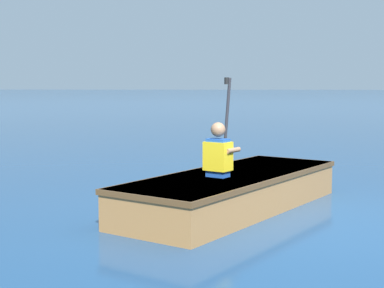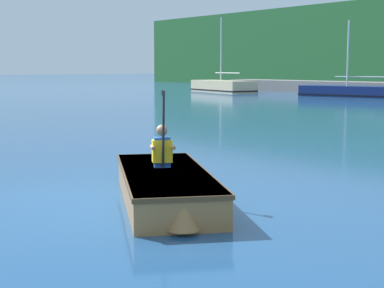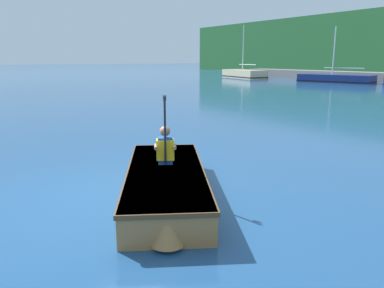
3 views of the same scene
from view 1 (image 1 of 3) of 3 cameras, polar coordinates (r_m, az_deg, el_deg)
The scene contains 3 objects.
ground_plane at distance 6.74m, azimuth 10.15°, elevation -7.32°, with size 300.00×300.00×0.00m, color navy.
rowboat_foreground at distance 7.21m, azimuth 4.20°, elevation -4.32°, with size 3.63×2.76×0.45m.
person_paddler at distance 6.81m, azimuth 2.58°, elevation -0.81°, with size 0.44×0.44×1.15m.
Camera 1 is at (-6.54, 0.56, 1.52)m, focal length 55.00 mm.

